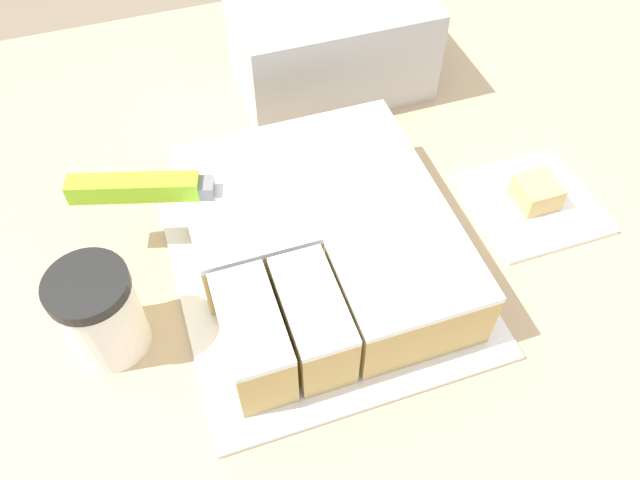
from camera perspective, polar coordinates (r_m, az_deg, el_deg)
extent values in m
cube|color=tan|center=(1.06, 3.74, -16.36)|extent=(1.40, 1.10, 0.89)
cube|color=silver|center=(0.66, 0.00, -2.21)|extent=(0.30, 0.33, 0.01)
cube|color=tan|center=(0.66, -1.55, 3.43)|extent=(0.25, 0.17, 0.07)
cube|color=white|center=(0.64, -1.63, 5.71)|extent=(0.25, 0.17, 0.01)
cube|color=tan|center=(0.60, 7.91, -4.83)|extent=(0.13, 0.11, 0.07)
cube|color=white|center=(0.57, 8.33, -2.71)|extent=(0.13, 0.11, 0.01)
cube|color=tan|center=(0.57, -6.11, -9.07)|extent=(0.05, 0.11, 0.07)
cube|color=white|center=(0.54, -6.45, -7.09)|extent=(0.05, 0.11, 0.01)
cube|color=tan|center=(0.58, -0.69, -7.56)|extent=(0.05, 0.11, 0.07)
cube|color=white|center=(0.54, -0.72, -5.52)|extent=(0.05, 0.11, 0.01)
cube|color=silver|center=(0.62, -2.20, 4.62)|extent=(0.19, 0.07, 0.00)
cube|color=slate|center=(0.62, -10.39, 4.70)|extent=(0.02, 0.02, 0.02)
cube|color=#8CCC26|center=(0.63, -16.66, 4.60)|extent=(0.13, 0.06, 0.02)
cylinder|color=white|center=(0.61, -19.27, -6.66)|extent=(0.07, 0.07, 0.09)
cylinder|color=black|center=(0.57, -20.61, -3.95)|extent=(0.07, 0.07, 0.01)
cube|color=white|center=(0.75, 18.85, 3.23)|extent=(0.14, 0.14, 0.01)
cube|color=tan|center=(0.74, 19.19, 4.13)|extent=(0.04, 0.04, 0.03)
cube|color=#B2B2B7|center=(0.84, 1.07, 17.35)|extent=(0.24, 0.15, 0.12)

